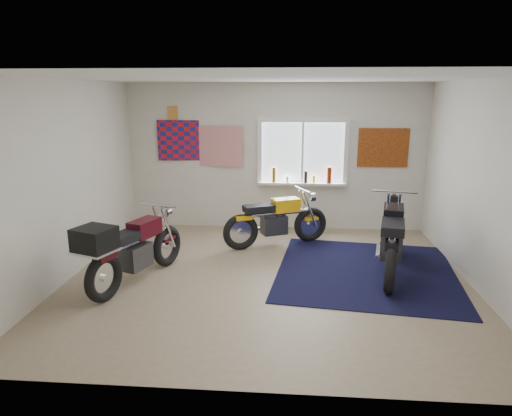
# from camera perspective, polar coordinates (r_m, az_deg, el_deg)

# --- Properties ---
(ground) EXTENTS (5.50, 5.50, 0.00)m
(ground) POSITION_cam_1_polar(r_m,az_deg,el_deg) (6.45, 1.44, -8.78)
(ground) COLOR #9E896B
(ground) RESTS_ON ground
(room_shell) EXTENTS (5.50, 5.50, 5.50)m
(room_shell) POSITION_cam_1_polar(r_m,az_deg,el_deg) (6.00, 1.54, 5.78)
(room_shell) COLOR white
(room_shell) RESTS_ON ground
(navy_rug) EXTENTS (2.79, 2.88, 0.01)m
(navy_rug) POSITION_cam_1_polar(r_m,az_deg,el_deg) (6.86, 13.57, -7.71)
(navy_rug) COLOR black
(navy_rug) RESTS_ON ground
(window_assembly) EXTENTS (1.66, 0.17, 1.26)m
(window_assembly) POSITION_cam_1_polar(r_m,az_deg,el_deg) (8.48, 5.82, 6.37)
(window_assembly) COLOR white
(window_assembly) RESTS_ON room_shell
(oil_bottles) EXTENTS (1.09, 0.09, 0.30)m
(oil_bottles) POSITION_cam_1_polar(r_m,az_deg,el_deg) (8.46, 6.41, 4.01)
(oil_bottles) COLOR #8E5114
(oil_bottles) RESTS_ON window_assembly
(flag_display) EXTENTS (1.60, 0.10, 1.17)m
(flag_display) POSITION_cam_1_polar(r_m,az_deg,el_deg) (8.70, -10.40, 11.58)
(flag_display) COLOR red
(flag_display) RESTS_ON room_shell
(triumph_poster) EXTENTS (0.90, 0.03, 0.70)m
(triumph_poster) POSITION_cam_1_polar(r_m,az_deg,el_deg) (8.62, 15.61, 7.27)
(triumph_poster) COLOR #A54C14
(triumph_poster) RESTS_ON room_shell
(yellow_triumph) EXTENTS (1.76, 0.91, 0.95)m
(yellow_triumph) POSITION_cam_1_polar(r_m,az_deg,el_deg) (7.67, 2.52, -1.70)
(yellow_triumph) COLOR black
(yellow_triumph) RESTS_ON ground
(black_chrome_bike) EXTENTS (0.73, 2.12, 1.10)m
(black_chrome_bike) POSITION_cam_1_polar(r_m,az_deg,el_deg) (6.79, 16.57, -3.87)
(black_chrome_bike) COLOR black
(black_chrome_bike) RESTS_ON navy_rug
(maroon_tourer) EXTENTS (0.98, 1.91, 0.99)m
(maroon_tourer) POSITION_cam_1_polar(r_m,az_deg,el_deg) (6.27, -15.51, -5.00)
(maroon_tourer) COLOR black
(maroon_tourer) RESTS_ON ground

